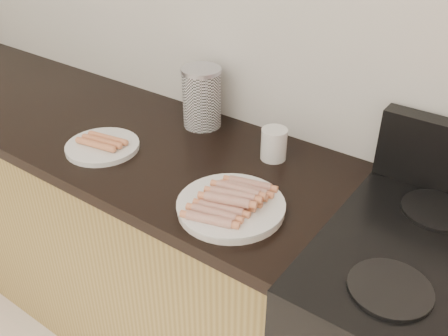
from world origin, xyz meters
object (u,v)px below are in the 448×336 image
Objects in this scene: canister at (202,97)px; mug at (274,144)px; main_plate at (231,208)px; side_plate at (103,146)px.

mug is (0.32, -0.05, -0.05)m from canister.
canister is at bearing 171.24° from mug.
canister reaches higher than mug.
canister reaches higher than main_plate.
mug reaches higher than main_plate.
mug is at bearing 99.42° from main_plate.
side_plate is 1.13× the size of canister.
side_plate is at bearing 177.08° from main_plate.
side_plate is 2.34× the size of mug.
side_plate is 0.37m from canister.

